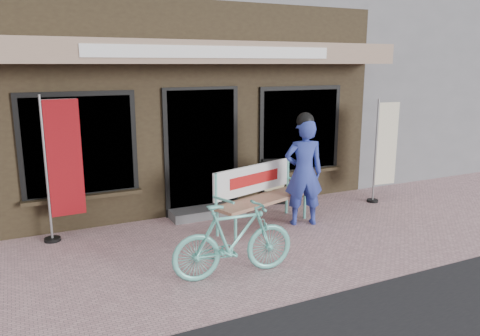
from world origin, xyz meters
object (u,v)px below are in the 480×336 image
nobori_cream (384,149)px  menu_stand (274,181)px  person (304,170)px  bicycle (234,240)px  bench (259,191)px  nobori_red (62,166)px

nobori_cream → menu_stand: (-1.97, 0.71, -0.56)m
person → bicycle: size_ratio=1.17×
bench → nobori_red: bearing=147.6°
person → bench: bearing=178.6°
bicycle → bench: bearing=-33.1°
nobori_cream → bench: bearing=-170.2°
bicycle → menu_stand: bicycle is taller
nobori_red → menu_stand: nobori_red is taller
menu_stand → bicycle: bearing=-107.4°
bench → nobori_cream: nobori_cream is taller
person → bicycle: 2.27m
bench → person: size_ratio=1.02×
bicycle → nobori_red: 2.89m
bicycle → nobori_cream: size_ratio=0.80×
person → nobori_red: (-3.56, 0.97, 0.21)m
nobori_cream → menu_stand: size_ratio=2.25×
bench → menu_stand: 1.23m
person → nobori_cream: bearing=30.2°
bench → nobori_red: nobori_red is taller
nobori_cream → person: bearing=-162.4°
menu_stand → person: bearing=-74.5°
bicycle → menu_stand: 3.11m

